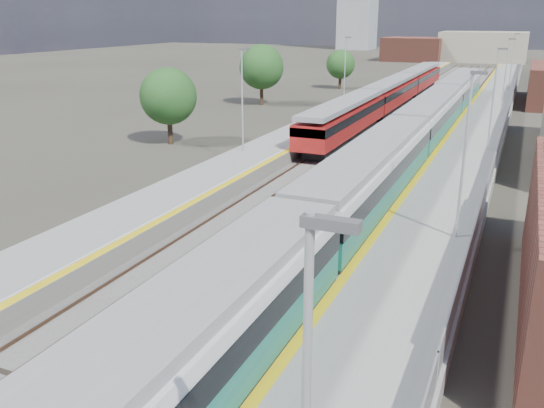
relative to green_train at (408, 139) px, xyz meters
The scene contains 11 objects.
ground 13.67m from the green_train, 96.40° to the left, with size 320.00×320.00×0.00m, color #47443A.
ballast_bed 16.48m from the green_train, 103.29° to the left, with size 10.50×155.00×0.06m, color #565451.
tracks 17.98m from the green_train, 100.18° to the left, with size 8.96×160.00×0.17m.
platform_right 16.42m from the green_train, 76.60° to the left, with size 4.70×155.00×8.52m.
platform_left 19.14m from the green_train, 123.61° to the left, with size 4.30×155.00×8.52m.
buildings 104.18m from the green_train, 100.89° to the left, with size 72.00×185.50×40.00m.
green_train is the anchor object (origin of this frame).
red_train 27.90m from the green_train, 104.53° to the left, with size 2.81×57.04×3.55m.
tree_a 20.81m from the green_train, behind, with size 4.86×4.86×6.59m.
tree_b 34.45m from the green_train, 132.00° to the left, with size 5.48×5.48×7.43m.
tree_c 49.23m from the green_train, 112.61° to the left, with size 4.33×4.33×5.87m.
Camera 1 is at (8.70, -3.93, 10.68)m, focal length 38.00 mm.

